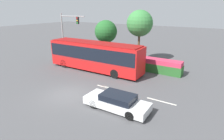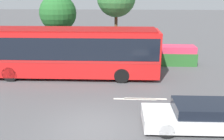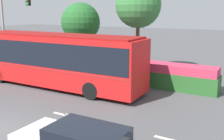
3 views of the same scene
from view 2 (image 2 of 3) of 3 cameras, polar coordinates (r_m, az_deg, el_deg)
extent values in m
plane|color=#4C4C4F|center=(11.07, -5.21, -13.42)|extent=(140.00, 140.00, 0.00)
cube|color=red|center=(16.88, -9.42, 4.19)|extent=(11.88, 2.68, 3.03)
cube|color=black|center=(16.77, -9.50, 5.80)|extent=(11.64, 2.72, 1.46)
cube|color=#B21E1E|center=(16.97, -9.35, 3.00)|extent=(11.76, 2.71, 0.14)
cube|color=maroon|center=(16.57, -9.70, 9.45)|extent=(11.40, 2.47, 0.10)
cylinder|color=black|center=(17.48, -22.96, -0.88)|extent=(1.00, 0.31, 1.00)
cylinder|color=black|center=(19.41, -20.30, 1.26)|extent=(1.00, 0.31, 1.00)
cylinder|color=black|center=(15.84, 2.30, -1.30)|extent=(1.00, 0.31, 1.00)
cylinder|color=black|center=(17.95, 2.30, 1.08)|extent=(1.00, 0.31, 1.00)
cube|color=silver|center=(11.41, 19.78, -10.76)|extent=(4.92, 1.87, 0.58)
cube|color=black|center=(11.22, 20.66, -8.41)|extent=(2.47, 1.61, 0.46)
cylinder|color=black|center=(10.46, 12.80, -13.79)|extent=(0.67, 0.23, 0.66)
cylinder|color=black|center=(11.79, 11.45, -9.76)|extent=(0.67, 0.23, 0.66)
cube|color=#286028|center=(20.13, 7.73, 2.88)|extent=(8.25, 1.40, 1.03)
cube|color=#CC3351|center=(19.94, 7.82, 5.02)|extent=(8.09, 1.33, 0.51)
cylinder|color=brown|center=(23.32, -12.22, 6.81)|extent=(0.26, 0.26, 2.66)
sphere|color=#236028|center=(22.97, -12.65, 12.99)|extent=(3.32, 3.32, 3.32)
cylinder|color=brown|center=(22.63, 0.95, 8.58)|extent=(0.29, 0.29, 3.99)
cube|color=silver|center=(13.82, 7.88, -6.72)|extent=(2.40, 0.16, 0.01)
cube|color=silver|center=(13.69, 5.43, -6.87)|extent=(2.40, 0.16, 0.01)
camera|label=1|loc=(9.59, 100.31, 4.64)|focal=29.62mm
camera|label=3|loc=(8.69, 69.90, -0.91)|focal=43.29mm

